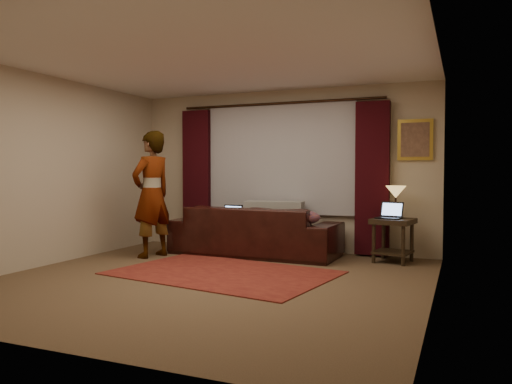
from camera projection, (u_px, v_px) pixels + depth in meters
floor at (209, 280)px, 5.90m from camera, size 5.00×5.00×0.01m
ceiling at (208, 58)px, 5.79m from camera, size 5.00×5.00×0.02m
wall_back at (281, 171)px, 8.15m from camera, size 5.00×0.02×2.60m
wall_front at (43, 170)px, 3.54m from camera, size 5.00×0.02×2.60m
wall_left at (47, 170)px, 6.81m from camera, size 0.02×5.00×2.60m
wall_right at (435, 170)px, 4.89m from camera, size 0.02×5.00×2.60m
sheer_curtain at (280, 158)px, 8.09m from camera, size 2.50×0.05×1.80m
drape_left at (197, 178)px, 8.63m from camera, size 0.50×0.14×2.30m
drape_right at (372, 178)px, 7.48m from camera, size 0.50×0.14×2.30m
curtain_rod at (279, 103)px, 8.01m from camera, size 0.04×0.04×3.40m
picture_frame at (415, 140)px, 7.30m from camera, size 0.50×0.04×0.60m
sofa at (255, 221)px, 7.68m from camera, size 2.60×1.17×1.04m
throw_blanket at (274, 187)px, 7.78m from camera, size 0.95×0.49×0.11m
clothing_pile at (304, 218)px, 7.14m from camera, size 0.48×0.37×0.20m
laptop_sofa at (229, 213)px, 7.69m from camera, size 0.35×0.38×0.24m
area_rug at (223, 273)px, 6.29m from camera, size 2.92×2.18×0.01m
end_table at (393, 240)px, 7.04m from camera, size 0.63×0.63×0.62m
tiffany_lamp at (396, 202)px, 7.10m from camera, size 0.33×0.33×0.46m
laptop_table at (389, 210)px, 7.01m from camera, size 0.40×0.42×0.24m
person at (152, 194)px, 7.46m from camera, size 0.68×0.68×1.89m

